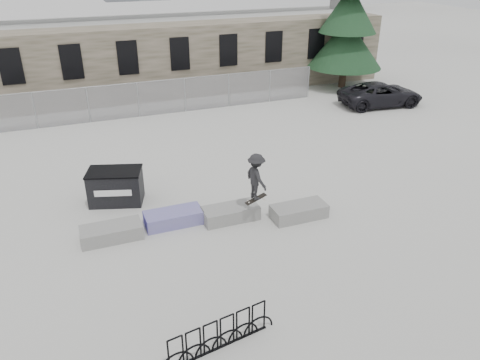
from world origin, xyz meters
name	(u,v)px	position (x,y,z in m)	size (l,w,h in m)	color
ground	(204,222)	(0.00, 0.00, 0.00)	(120.00, 120.00, 0.00)	beige
stone_wall	(126,64)	(0.00, 16.24, 2.26)	(36.00, 2.58, 4.50)	brown
chainlink_fence	(138,99)	(0.00, 12.50, 1.04)	(22.06, 0.06, 2.02)	gray
planter_far_left	(111,232)	(-3.18, 0.08, 0.27)	(2.00, 0.90, 0.49)	gray
planter_center_left	(173,217)	(-1.02, 0.27, 0.27)	(2.00, 0.90, 0.49)	#433AAF
planter_center_right	(230,213)	(0.96, -0.16, 0.27)	(2.00, 0.90, 0.49)	gray
planter_offset	(299,211)	(3.31, -0.93, 0.27)	(2.00, 0.90, 0.49)	gray
dumpster	(116,186)	(-2.65, 2.62, 0.66)	(2.27, 1.76, 1.31)	black
bike_rack	(219,335)	(-1.38, -5.77, 0.44)	(3.10, 0.58, 0.90)	black
spruce_tree	(348,19)	(14.50, 13.94, 4.58)	(5.05, 5.05, 11.50)	#38281E
suv	(381,94)	(14.30, 9.30, 0.72)	(2.37, 5.15, 1.43)	black
skateboarder	(256,177)	(1.68, -0.78, 1.84)	(0.80, 1.15, 1.79)	black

